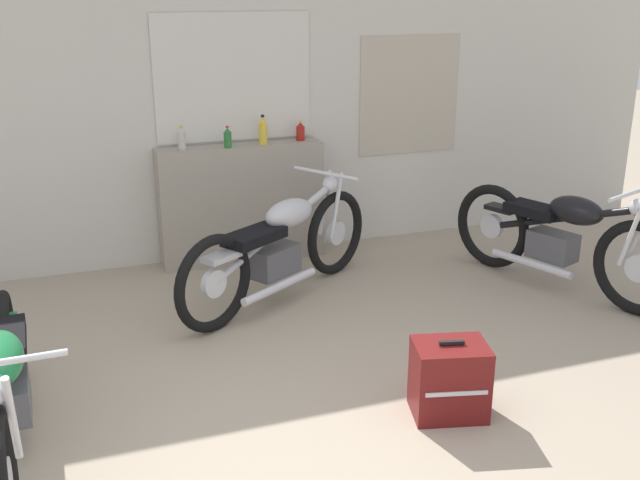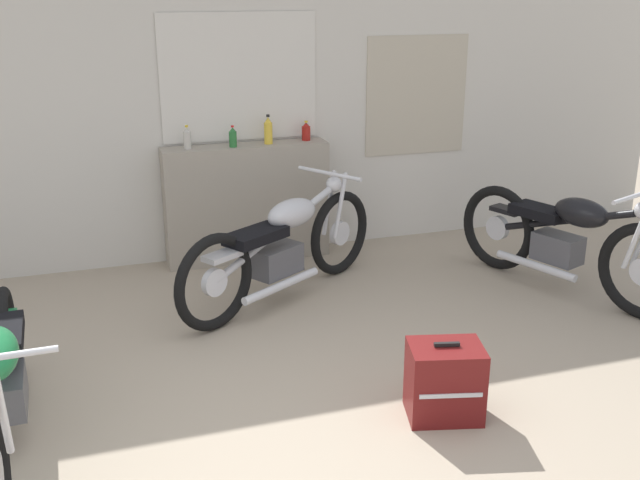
# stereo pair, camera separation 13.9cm
# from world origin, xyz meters

# --- Properties ---
(wall_back) EXTENTS (10.00, 0.07, 2.80)m
(wall_back) POSITION_xyz_m (0.03, 3.33, 1.40)
(wall_back) COLOR beige
(wall_back) RESTS_ON ground_plane
(sill_counter) EXTENTS (1.44, 0.28, 1.04)m
(sill_counter) POSITION_xyz_m (0.69, 3.15, 0.52)
(sill_counter) COLOR gray
(sill_counter) RESTS_ON ground_plane
(bottle_leftmost) EXTENTS (0.07, 0.07, 0.20)m
(bottle_leftmost) POSITION_xyz_m (0.20, 3.15, 1.13)
(bottle_leftmost) COLOR #B7B2A8
(bottle_leftmost) RESTS_ON sill_counter
(bottle_left_center) EXTENTS (0.07, 0.07, 0.18)m
(bottle_left_center) POSITION_xyz_m (0.58, 3.10, 1.12)
(bottle_left_center) COLOR #23662D
(bottle_left_center) RESTS_ON sill_counter
(bottle_center) EXTENTS (0.07, 0.07, 0.25)m
(bottle_center) POSITION_xyz_m (0.90, 3.14, 1.15)
(bottle_center) COLOR gold
(bottle_center) RESTS_ON sill_counter
(bottle_right_center) EXTENTS (0.08, 0.08, 0.17)m
(bottle_right_center) POSITION_xyz_m (1.25, 3.18, 1.11)
(bottle_right_center) COLOR maroon
(bottle_right_center) RESTS_ON sill_counter
(motorcycle_green) EXTENTS (0.64, 2.02, 0.83)m
(motorcycle_green) POSITION_xyz_m (-1.18, 0.69, 0.41)
(motorcycle_green) COLOR black
(motorcycle_green) RESTS_ON ground_plane
(motorcycle_silver) EXTENTS (1.85, 1.20, 0.92)m
(motorcycle_silver) POSITION_xyz_m (0.75, 2.18, 0.44)
(motorcycle_silver) COLOR black
(motorcycle_silver) RESTS_ON ground_plane
(motorcycle_black) EXTENTS (0.91, 1.95, 0.93)m
(motorcycle_black) POSITION_xyz_m (2.92, 1.64, 0.44)
(motorcycle_black) COLOR black
(motorcycle_black) RESTS_ON ground_plane
(hard_case_darkred) EXTENTS (0.48, 0.40, 0.46)m
(hard_case_darkred) POSITION_xyz_m (1.18, 0.27, 0.22)
(hard_case_darkred) COLOR maroon
(hard_case_darkred) RESTS_ON ground_plane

